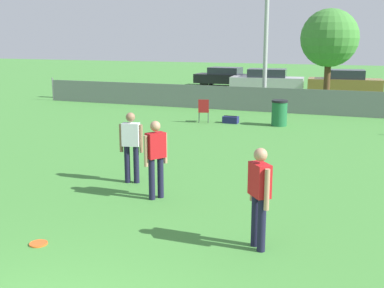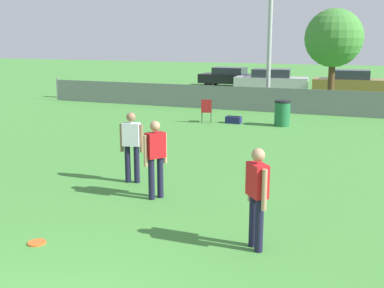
{
  "view_description": "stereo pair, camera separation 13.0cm",
  "coord_description": "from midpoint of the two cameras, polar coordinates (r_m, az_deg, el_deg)",
  "views": [
    {
      "loc": [
        3.14,
        -3.31,
        3.26
      ],
      "look_at": [
        -0.47,
        6.04,
        1.05
      ],
      "focal_mm": 45.0,
      "sensor_mm": 36.0,
      "label": 1
    },
    {
      "loc": [
        3.26,
        -3.26,
        3.26
      ],
      "look_at": [
        -0.47,
        6.04,
        1.05
      ],
      "focal_mm": 45.0,
      "sensor_mm": 36.0,
      "label": 2
    }
  ],
  "objects": [
    {
      "name": "tree_near_pole",
      "position": [
        25.35,
        15.84,
        11.96
      ],
      "size": [
        2.87,
        2.87,
        4.71
      ],
      "color": "#4C331E",
      "rests_on": "ground_plane"
    },
    {
      "name": "player_receiver_white",
      "position": [
        11.0,
        -7.56,
        0.14
      ],
      "size": [
        0.53,
        0.3,
        1.63
      ],
      "rotation": [
        0.0,
        0.0,
        0.23
      ],
      "color": "#191933",
      "rests_on": "ground_plane"
    },
    {
      "name": "parked_car_silver",
      "position": [
        30.85,
        8.75,
        7.48
      ],
      "size": [
        4.66,
        2.13,
        1.39
      ],
      "rotation": [
        0.0,
        0.0,
        0.11
      ],
      "color": "black",
      "rests_on": "ground_plane"
    },
    {
      "name": "fence_backline",
      "position": [
        21.69,
        12.5,
        4.96
      ],
      "size": [
        26.19,
        0.07,
        1.21
      ],
      "color": "gray",
      "rests_on": "ground_plane"
    },
    {
      "name": "gear_bag_sideline",
      "position": [
        18.93,
        4.4,
        2.89
      ],
      "size": [
        0.6,
        0.33,
        0.29
      ],
      "color": "navy",
      "rests_on": "ground_plane"
    },
    {
      "name": "folding_chair_sideline",
      "position": [
        18.93,
        1.19,
        4.11
      ],
      "size": [
        0.52,
        0.52,
        0.93
      ],
      "rotation": [
        0.0,
        0.0,
        3.46
      ],
      "color": "#333338",
      "rests_on": "ground_plane"
    },
    {
      "name": "player_thrower_red",
      "position": [
        9.84,
        -4.7,
        -1.25
      ],
      "size": [
        0.39,
        0.47,
        1.63
      ],
      "rotation": [
        0.0,
        0.0,
        1.0
      ],
      "color": "#191933",
      "rests_on": "ground_plane"
    },
    {
      "name": "frisbee_disc",
      "position": [
        8.33,
        -18.17,
        -11.15
      ],
      "size": [
        0.29,
        0.29,
        0.03
      ],
      "color": "#E5591E",
      "rests_on": "ground_plane"
    },
    {
      "name": "player_defender_red",
      "position": [
        7.52,
        7.5,
        -5.63
      ],
      "size": [
        0.42,
        0.44,
        1.63
      ],
      "rotation": [
        0.0,
        0.0,
        -0.86
      ],
      "color": "#191933",
      "rests_on": "ground_plane"
    },
    {
      "name": "parked_car_tan",
      "position": [
        30.48,
        17.54,
        7.0
      ],
      "size": [
        4.39,
        2.02,
        1.42
      ],
      "rotation": [
        0.0,
        0.0,
        0.08
      ],
      "color": "black",
      "rests_on": "ground_plane"
    },
    {
      "name": "trash_bin",
      "position": [
        18.55,
        10.12,
        3.65
      ],
      "size": [
        0.61,
        0.61,
        0.98
      ],
      "color": "#1E6638",
      "rests_on": "ground_plane"
    },
    {
      "name": "parked_car_dark",
      "position": [
        33.71,
        3.83,
        7.95
      ],
      "size": [
        4.14,
        1.79,
        1.3
      ],
      "rotation": [
        0.0,
        0.0,
        -0.03
      ],
      "color": "black",
      "rests_on": "ground_plane"
    }
  ]
}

